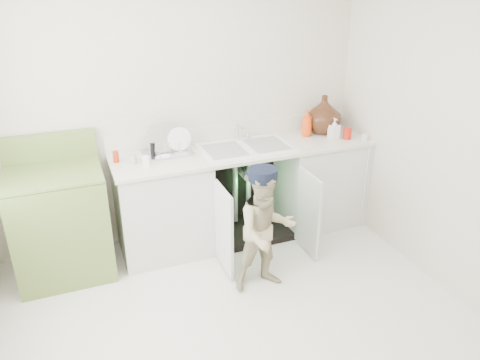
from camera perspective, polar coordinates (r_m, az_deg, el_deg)
name	(u,v)px	position (r m, az deg, el deg)	size (l,w,h in m)	color
ground	(237,325)	(3.61, -0.33, -17.26)	(3.50, 3.50, 0.00)	beige
room_shell	(237,169)	(2.93, -0.39, 1.31)	(6.00, 5.50, 1.26)	beige
counter_run	(249,188)	(4.47, 1.13, -0.95)	(2.44, 1.02, 1.27)	silver
avocado_stove	(61,222)	(4.17, -21.00, -4.78)	(0.75, 0.65, 1.16)	olive
repair_worker	(266,230)	(3.70, 3.17, -6.11)	(0.51, 0.70, 1.04)	#BFB589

